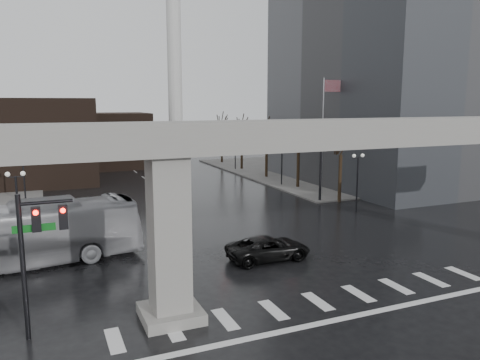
{
  "coord_description": "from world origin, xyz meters",
  "views": [
    {
      "loc": [
        -11.82,
        -19.16,
        9.49
      ],
      "look_at": [
        -0.0,
        8.58,
        4.5
      ],
      "focal_mm": 35.0,
      "sensor_mm": 36.0,
      "label": 1
    }
  ],
  "objects_px": {
    "signal_mast_arm": "(286,143)",
    "far_car": "(121,202)",
    "pickup_truck": "(269,248)",
    "city_bus": "(21,235)"
  },
  "relations": [
    {
      "from": "signal_mast_arm",
      "to": "far_car",
      "type": "height_order",
      "value": "signal_mast_arm"
    },
    {
      "from": "signal_mast_arm",
      "to": "far_car",
      "type": "bearing_deg",
      "value": 164.33
    },
    {
      "from": "pickup_truck",
      "to": "city_bus",
      "type": "distance_m",
      "value": 14.55
    },
    {
      "from": "city_bus",
      "to": "far_car",
      "type": "distance_m",
      "value": 15.09
    },
    {
      "from": "pickup_truck",
      "to": "far_car",
      "type": "relative_size",
      "value": 1.34
    },
    {
      "from": "far_car",
      "to": "city_bus",
      "type": "bearing_deg",
      "value": -125.03
    },
    {
      "from": "signal_mast_arm",
      "to": "pickup_truck",
      "type": "bearing_deg",
      "value": -122.25
    },
    {
      "from": "pickup_truck",
      "to": "city_bus",
      "type": "bearing_deg",
      "value": 71.96
    },
    {
      "from": "signal_mast_arm",
      "to": "far_car",
      "type": "distance_m",
      "value": 15.98
    },
    {
      "from": "signal_mast_arm",
      "to": "pickup_truck",
      "type": "distance_m",
      "value": 16.63
    }
  ]
}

